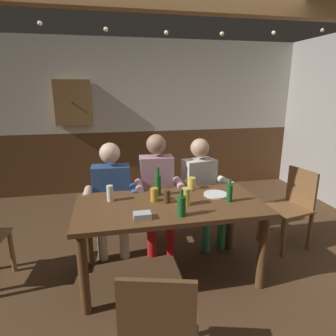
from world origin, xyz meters
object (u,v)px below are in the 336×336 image
(dining_table, at_px, (170,214))
(bottle_1, at_px, (158,184))
(person_0, at_px, (112,191))
(condiment_caddy, at_px, (142,216))
(person_2, at_px, (202,186))
(bottle_0, at_px, (182,205))
(chair_empty_near_right, at_px, (159,330))
(pint_glass_3, at_px, (154,195))
(pint_glass_1, at_px, (110,193))
(chair_empty_near_left, at_px, (292,205))
(wall_dart_cabinet, at_px, (73,103))
(bottle_2, at_px, (230,193))
(person_1, at_px, (157,186))
(plate_0, at_px, (216,194))
(pint_glass_0, at_px, (167,196))
(pint_glass_4, at_px, (186,197))
(pint_glass_2, at_px, (192,183))

(dining_table, bearing_deg, bottle_1, 107.29)
(person_0, relative_size, condiment_caddy, 8.51)
(condiment_caddy, bearing_deg, person_2, 48.21)
(dining_table, distance_m, condiment_caddy, 0.41)
(bottle_0, bearing_deg, bottle_1, 101.81)
(person_0, distance_m, chair_empty_near_right, 1.79)
(chair_empty_near_right, bearing_deg, pint_glass_3, 97.00)
(condiment_caddy, height_order, pint_glass_1, pint_glass_1)
(chair_empty_near_left, distance_m, condiment_caddy, 1.88)
(wall_dart_cabinet, bearing_deg, bottle_1, -67.29)
(person_0, height_order, chair_empty_near_right, person_0)
(bottle_2, bearing_deg, bottle_0, -157.68)
(chair_empty_near_left, relative_size, bottle_0, 3.88)
(person_1, bearing_deg, dining_table, 92.98)
(plate_0, relative_size, pint_glass_0, 1.95)
(plate_0, bearing_deg, bottle_2, -71.44)
(person_0, height_order, chair_empty_near_left, person_0)
(bottle_0, distance_m, pint_glass_3, 0.40)
(bottle_0, bearing_deg, condiment_caddy, 177.54)
(plate_0, bearing_deg, bottle_0, -138.89)
(wall_dart_cabinet, bearing_deg, bottle_2, -58.66)
(wall_dart_cabinet, bearing_deg, person_0, -74.50)
(bottle_0, bearing_deg, plate_0, 41.11)
(plate_0, height_order, pint_glass_4, pint_glass_4)
(pint_glass_2, bearing_deg, bottle_2, -59.02)
(chair_empty_near_left, height_order, bottle_2, bottle_2)
(condiment_caddy, relative_size, wall_dart_cabinet, 0.20)
(condiment_caddy, xyz_separation_m, bottle_2, (0.83, 0.19, 0.06))
(wall_dart_cabinet, bearing_deg, chair_empty_near_right, -78.81)
(person_1, xyz_separation_m, bottle_0, (0.04, -0.93, 0.14))
(pint_glass_0, bearing_deg, plate_0, 10.08)
(dining_table, distance_m, pint_glass_3, 0.23)
(person_2, relative_size, condiment_caddy, 8.58)
(person_0, bearing_deg, pint_glass_4, 134.43)
(person_1, relative_size, pint_glass_4, 8.15)
(pint_glass_0, distance_m, wall_dart_cabinet, 2.76)
(person_0, xyz_separation_m, person_2, (1.03, -0.02, -0.01))
(chair_empty_near_right, distance_m, pint_glass_0, 1.22)
(bottle_2, relative_size, pint_glass_0, 1.75)
(person_1, distance_m, wall_dart_cabinet, 2.27)
(bottle_0, bearing_deg, pint_glass_0, 100.97)
(condiment_caddy, height_order, bottle_0, bottle_0)
(dining_table, xyz_separation_m, bottle_0, (0.04, -0.28, 0.20))
(chair_empty_near_right, bearing_deg, dining_table, 90.00)
(person_0, bearing_deg, chair_empty_near_right, 99.17)
(bottle_0, relative_size, bottle_2, 1.08)
(chair_empty_near_left, bearing_deg, chair_empty_near_right, 116.85)
(person_1, height_order, condiment_caddy, person_1)
(pint_glass_1, bearing_deg, dining_table, -18.34)
(dining_table, relative_size, pint_glass_3, 13.54)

